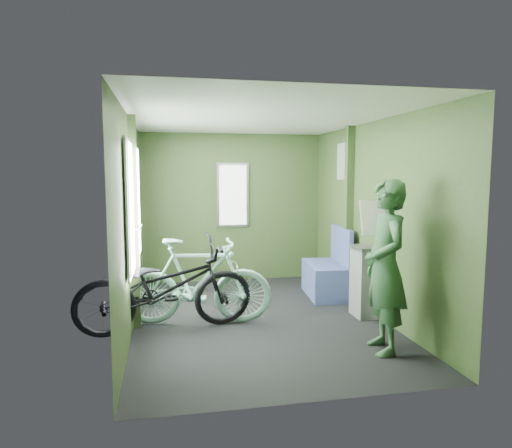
{
  "coord_description": "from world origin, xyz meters",
  "views": [
    {
      "loc": [
        -1.02,
        -5.07,
        1.68
      ],
      "look_at": [
        0.0,
        0.1,
        1.1
      ],
      "focal_mm": 32.0,
      "sensor_mm": 36.0,
      "label": 1
    }
  ],
  "objects": [
    {
      "name": "bicycle_mint",
      "position": [
        -0.71,
        -0.1,
        0.0
      ],
      "size": [
        1.73,
        0.82,
        1.06
      ],
      "primitive_type": "imported",
      "rotation": [
        0.0,
        -0.14,
        1.44
      ],
      "color": "#99D9CA",
      "rests_on": "ground"
    },
    {
      "name": "bicycle_black",
      "position": [
        -1.04,
        -0.27,
        0.0
      ],
      "size": [
        1.99,
        1.09,
        1.09
      ],
      "primitive_type": "imported",
      "rotation": [
        0.0,
        -0.16,
        1.72
      ],
      "color": "black",
      "rests_on": "ground"
    },
    {
      "name": "passenger",
      "position": [
        0.98,
        -1.19,
        0.82
      ],
      "size": [
        0.45,
        0.69,
        1.63
      ],
      "rotation": [
        0.0,
        0.0,
        -1.67
      ],
      "color": "#2E5532",
      "rests_on": "ground"
    },
    {
      "name": "waste_box",
      "position": [
        1.26,
        -0.15,
        0.42
      ],
      "size": [
        0.25,
        0.35,
        0.84
      ],
      "primitive_type": "cube",
      "color": "slate",
      "rests_on": "ground"
    },
    {
      "name": "room",
      "position": [
        -0.04,
        0.04,
        1.44
      ],
      "size": [
        4.0,
        4.02,
        2.31
      ],
      "color": "black",
      "rests_on": "ground"
    },
    {
      "name": "bench_seat",
      "position": [
        1.15,
        0.8,
        0.28
      ],
      "size": [
        0.59,
        0.95,
        0.95
      ],
      "rotation": [
        0.0,
        0.0,
        -0.1
      ],
      "color": "navy",
      "rests_on": "ground"
    }
  ]
}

